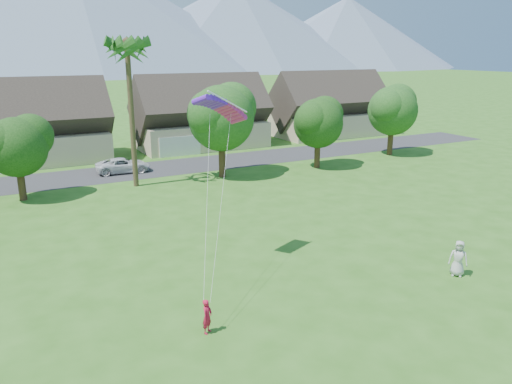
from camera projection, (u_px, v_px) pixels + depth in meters
ground at (372, 342)px, 20.18m from camera, size 500.00×500.00×0.00m
street at (142, 170)px, 49.06m from camera, size 90.00×7.00×0.01m
kite_flyer at (207, 316)px, 20.63m from camera, size 0.65×0.63×1.50m
watcher at (458, 258)px, 25.88m from camera, size 1.08×1.11×1.92m
parked_car at (123, 165)px, 48.07m from camera, size 5.28×2.73×1.42m
mountain_ridge at (30, 12)px, 237.82m from camera, size 540.00×240.00×70.00m
houses_row at (122, 124)px, 55.98m from camera, size 72.75×8.19×8.86m
tree_row at (144, 130)px, 42.04m from camera, size 62.27×6.67×8.45m
fan_palm at (127, 45)px, 40.27m from camera, size 3.00×3.00×13.80m
parafoil_kite at (221, 105)px, 25.72m from camera, size 3.32×1.43×0.50m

